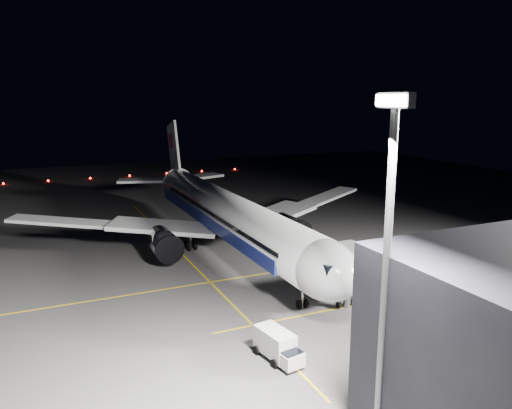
{
  "coord_description": "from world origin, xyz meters",
  "views": [
    {
      "loc": [
        60.69,
        -23.15,
        20.43
      ],
      "look_at": [
        -0.59,
        4.49,
        6.0
      ],
      "focal_mm": 35.0,
      "sensor_mm": 36.0,
      "label": 1
    }
  ],
  "objects_px": {
    "baggage_tug": "(310,240)",
    "safety_cone_b": "(292,256)",
    "service_truck": "(278,345)",
    "airliner": "(224,213)",
    "jet_bridge": "(454,246)",
    "safety_cone_c": "(282,250)",
    "safety_cone_a": "(324,241)",
    "floodlight_mast_south": "(387,249)"
  },
  "relations": [
    {
      "from": "jet_bridge",
      "to": "baggage_tug",
      "type": "bearing_deg",
      "value": -162.05
    },
    {
      "from": "airliner",
      "to": "safety_cone_a",
      "type": "height_order",
      "value": "airliner"
    },
    {
      "from": "airliner",
      "to": "jet_bridge",
      "type": "bearing_deg",
      "value": 38.04
    },
    {
      "from": "floodlight_mast_south",
      "to": "safety_cone_c",
      "type": "relative_size",
      "value": 34.59
    },
    {
      "from": "airliner",
      "to": "safety_cone_a",
      "type": "bearing_deg",
      "value": 77.66
    },
    {
      "from": "safety_cone_b",
      "to": "safety_cone_a",
      "type": "bearing_deg",
      "value": 118.8
    },
    {
      "from": "safety_cone_b",
      "to": "safety_cone_c",
      "type": "distance_m",
      "value": 2.57
    },
    {
      "from": "jet_bridge",
      "to": "baggage_tug",
      "type": "height_order",
      "value": "jet_bridge"
    },
    {
      "from": "jet_bridge",
      "to": "service_truck",
      "type": "distance_m",
      "value": 25.79
    },
    {
      "from": "safety_cone_c",
      "to": "service_truck",
      "type": "bearing_deg",
      "value": -27.79
    },
    {
      "from": "airliner",
      "to": "baggage_tug",
      "type": "height_order",
      "value": "airliner"
    },
    {
      "from": "airliner",
      "to": "safety_cone_a",
      "type": "distance_m",
      "value": 15.12
    },
    {
      "from": "jet_bridge",
      "to": "safety_cone_c",
      "type": "distance_m",
      "value": 22.29
    },
    {
      "from": "service_truck",
      "to": "airliner",
      "type": "bearing_deg",
      "value": 157.84
    },
    {
      "from": "jet_bridge",
      "to": "safety_cone_c",
      "type": "relative_size",
      "value": 57.49
    },
    {
      "from": "airliner",
      "to": "safety_cone_a",
      "type": "relative_size",
      "value": 89.78
    },
    {
      "from": "floodlight_mast_south",
      "to": "baggage_tug",
      "type": "height_order",
      "value": "floodlight_mast_south"
    },
    {
      "from": "safety_cone_a",
      "to": "safety_cone_c",
      "type": "distance_m",
      "value": 7.66
    },
    {
      "from": "safety_cone_a",
      "to": "safety_cone_c",
      "type": "xyz_separation_m",
      "value": [
        1.45,
        -7.52,
        -0.04
      ]
    },
    {
      "from": "floodlight_mast_south",
      "to": "service_truck",
      "type": "height_order",
      "value": "floodlight_mast_south"
    },
    {
      "from": "safety_cone_a",
      "to": "jet_bridge",
      "type": "bearing_deg",
      "value": 11.46
    },
    {
      "from": "airliner",
      "to": "jet_bridge",
      "type": "height_order",
      "value": "airliner"
    },
    {
      "from": "airliner",
      "to": "floodlight_mast_south",
      "type": "distance_m",
      "value": 42.13
    },
    {
      "from": "jet_bridge",
      "to": "floodlight_mast_south",
      "type": "relative_size",
      "value": 1.66
    },
    {
      "from": "baggage_tug",
      "to": "safety_cone_c",
      "type": "bearing_deg",
      "value": -88.06
    },
    {
      "from": "safety_cone_a",
      "to": "safety_cone_c",
      "type": "relative_size",
      "value": 1.14
    },
    {
      "from": "service_truck",
      "to": "baggage_tug",
      "type": "xyz_separation_m",
      "value": [
        -26.35,
        18.3,
        -0.44
      ]
    },
    {
      "from": "floodlight_mast_south",
      "to": "service_truck",
      "type": "bearing_deg",
      "value": -176.63
    },
    {
      "from": "jet_bridge",
      "to": "floodlight_mast_south",
      "type": "distance_m",
      "value": 31.05
    },
    {
      "from": "jet_bridge",
      "to": "safety_cone_a",
      "type": "bearing_deg",
      "value": -168.54
    },
    {
      "from": "floodlight_mast_south",
      "to": "safety_cone_a",
      "type": "xyz_separation_m",
      "value": [
        -38.01,
        20.01,
        -12.03
      ]
    },
    {
      "from": "airliner",
      "to": "jet_bridge",
      "type": "xyz_separation_m",
      "value": [
        23.08,
        18.06,
        -0.58
      ]
    },
    {
      "from": "jet_bridge",
      "to": "airliner",
      "type": "bearing_deg",
      "value": -141.96
    },
    {
      "from": "airliner",
      "to": "safety_cone_c",
      "type": "bearing_deg",
      "value": 55.16
    },
    {
      "from": "service_truck",
      "to": "safety_cone_a",
      "type": "bearing_deg",
      "value": 132.58
    },
    {
      "from": "safety_cone_b",
      "to": "baggage_tug",
      "type": "bearing_deg",
      "value": 128.55
    },
    {
      "from": "floodlight_mast_south",
      "to": "safety_cone_b",
      "type": "xyz_separation_m",
      "value": [
        -34.0,
        12.71,
        -12.09
      ]
    },
    {
      "from": "jet_bridge",
      "to": "safety_cone_a",
      "type": "relative_size",
      "value": 50.24
    },
    {
      "from": "service_truck",
      "to": "safety_cone_b",
      "type": "xyz_separation_m",
      "value": [
        -22.44,
        13.39,
        -0.99
      ]
    },
    {
      "from": "airliner",
      "to": "service_truck",
      "type": "distance_m",
      "value": 30.51
    },
    {
      "from": "safety_cone_c",
      "to": "safety_cone_a",
      "type": "bearing_deg",
      "value": 100.92
    },
    {
      "from": "baggage_tug",
      "to": "safety_cone_b",
      "type": "height_order",
      "value": "baggage_tug"
    }
  ]
}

